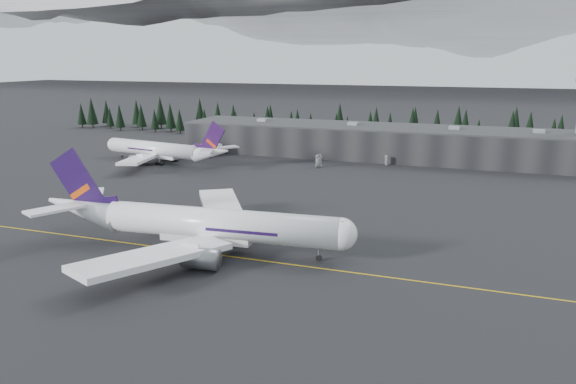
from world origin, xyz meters
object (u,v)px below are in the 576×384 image
(jet_parked, at_px, (164,150))
(gse_vehicle_b, at_px, (387,164))
(gse_vehicle_a, at_px, (318,166))
(terminal, at_px, (377,141))
(jet_main, at_px, (194,223))

(jet_parked, xyz_separation_m, gse_vehicle_b, (81.19, 24.60, -4.29))
(gse_vehicle_a, bearing_deg, gse_vehicle_b, -2.46)
(terminal, height_order, jet_parked, jet_parked)
(jet_main, height_order, gse_vehicle_b, jet_main)
(gse_vehicle_a, bearing_deg, terminal, 31.35)
(jet_parked, xyz_separation_m, gse_vehicle_a, (58.13, 11.92, -4.28))
(jet_main, distance_m, jet_parked, 102.90)
(terminal, distance_m, gse_vehicle_a, 34.06)
(jet_main, bearing_deg, gse_vehicle_b, 74.00)
(terminal, distance_m, jet_parked, 84.61)
(terminal, height_order, jet_main, jet_main)
(jet_parked, relative_size, gse_vehicle_a, 12.03)
(terminal, relative_size, gse_vehicle_b, 40.35)
(jet_parked, distance_m, gse_vehicle_a, 59.50)
(gse_vehicle_a, relative_size, gse_vehicle_b, 1.25)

